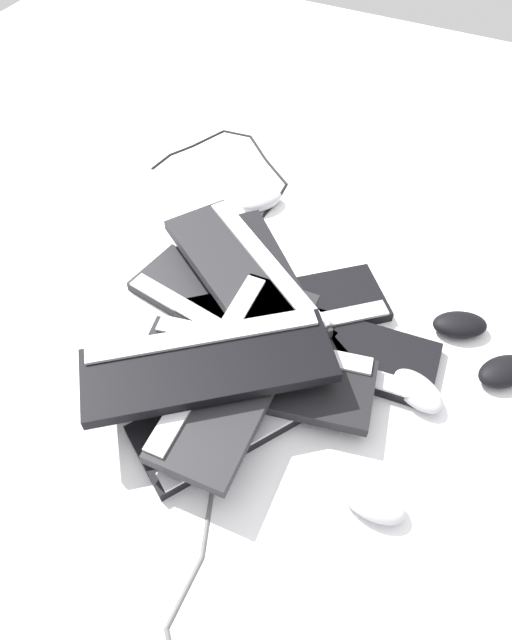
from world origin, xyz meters
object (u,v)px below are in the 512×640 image
Objects in this scene: keyboard_5 at (238,370)px; mouse_1 at (261,200)px; keyboard_2 at (325,345)px; keyboard_4 at (255,371)px; keyboard_6 at (208,364)px; keyboard_3 at (282,312)px; keyboard_1 at (252,406)px; keyboard_0 at (228,311)px; keyboard_8 at (243,274)px; keyboard_7 at (260,286)px; mouse_0 at (460,325)px; mouse_3 at (417,391)px; mouse_2 at (373,501)px; mouse_4 at (504,371)px.

keyboard_5 is 4.06× the size of mouse_1.
keyboard_4 reaches higher than keyboard_2.
keyboard_3 is at bearing -99.22° from keyboard_6.
keyboard_1 is 0.06m from keyboard_4.
keyboard_6 reaches higher than keyboard_0.
keyboard_1 is 1.01× the size of keyboard_8.
keyboard_7 is 0.05m from keyboard_8.
keyboard_4 reaches higher than mouse_0.
keyboard_4 is 0.10m from keyboard_6.
keyboard_6 is 3.98× the size of mouse_3.
mouse_2 is 0.24m from mouse_3.
keyboard_1 and keyboard_2 have the same top height.
keyboard_5 reaches higher than keyboard_2.
mouse_0 reaches higher than keyboard_2.
keyboard_5 reaches higher than keyboard_4.
keyboard_7 is at bearing -73.90° from keyboard_5.
keyboard_0 is at bearing 2.22° from keyboard_2.
mouse_2 is at bearing -65.09° from mouse_3.
keyboard_6 is 3.98× the size of mouse_0.
keyboard_4 is 1.03× the size of keyboard_5.
mouse_3 is at bearing 88.82° from mouse_1.
keyboard_8 is (0.03, 0.01, 0.03)m from keyboard_7.
mouse_1 is at bearing -75.34° from keyboard_0.
mouse_2 is (-0.41, 0.26, 0.01)m from keyboard_0.
mouse_3 is at bearing 166.64° from keyboard_7.
keyboard_5 is at bearing 123.98° from keyboard_0.
keyboard_1 is at bearing 70.13° from keyboard_2.
keyboard_0 is 1.02× the size of keyboard_2.
keyboard_0 is 4.17× the size of mouse_2.
mouse_4 is (-0.42, -0.22, -0.02)m from keyboard_4.
keyboard_0 is 0.36m from mouse_1.
keyboard_0 and keyboard_3 have the same top height.
mouse_2 and mouse_4 have the same top height.
mouse_4 is at bearing 117.60° from mouse_0.
keyboard_5 is 0.55m from mouse_1.
keyboard_7 is at bearing -66.41° from keyboard_4.
keyboard_1 and keyboard_3 have the same top height.
keyboard_3 is 0.97× the size of keyboard_5.
keyboard_4 is 1.03× the size of keyboard_8.
keyboard_0 is 1.02× the size of keyboard_1.
mouse_1 is (0.19, -0.30, 0.01)m from keyboard_3.
keyboard_7 is 3.83× the size of mouse_3.
keyboard_6 reaches higher than keyboard_2.
keyboard_8 reaches higher than keyboard_2.
keyboard_1 is 1.05× the size of keyboard_3.
mouse_4 is at bearing -176.86° from keyboard_7.
keyboard_4 is at bearing 17.26° from mouse_0.
keyboard_2 is 0.19m from keyboard_7.
keyboard_5 is 4.06× the size of mouse_3.
keyboard_2 is 0.12m from keyboard_3.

